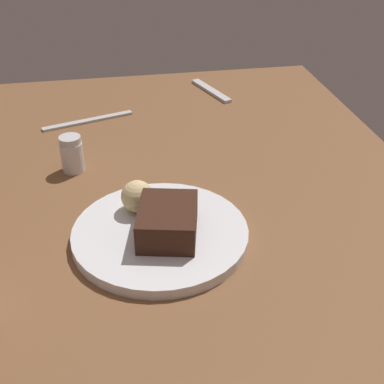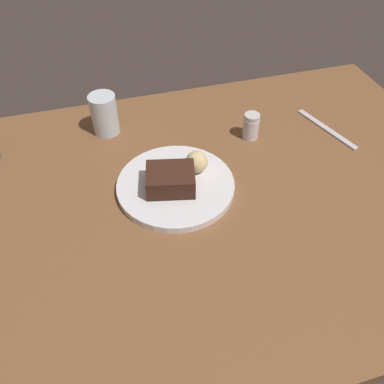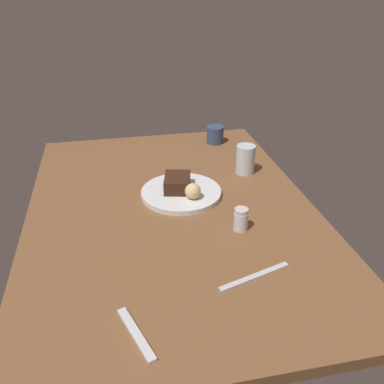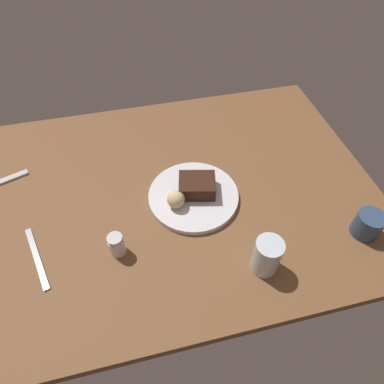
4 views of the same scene
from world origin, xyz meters
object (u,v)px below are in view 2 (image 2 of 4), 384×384
at_px(dessert_plate, 176,186).
at_px(water_glass, 104,114).
at_px(chocolate_cake_slice, 171,179).
at_px(bread_roll, 197,162).
at_px(salt_shaker, 251,126).
at_px(butter_knife, 327,129).

distance_m(dessert_plate, water_glass, 0.27).
distance_m(chocolate_cake_slice, bread_roll, 0.08).
bearing_deg(dessert_plate, salt_shaker, -150.59).
xyz_separation_m(bread_roll, salt_shaker, (-0.17, -0.10, -0.01)).
height_order(water_glass, butter_knife, water_glass).
relative_size(chocolate_cake_slice, water_glass, 1.00).
bearing_deg(bread_roll, butter_knife, -168.88).
bearing_deg(dessert_plate, butter_knife, -166.85).
xyz_separation_m(dessert_plate, water_glass, (0.11, -0.24, 0.04)).
bearing_deg(butter_knife, bread_roll, -95.83).
height_order(dessert_plate, chocolate_cake_slice, chocolate_cake_slice).
height_order(salt_shaker, butter_knife, salt_shaker).
bearing_deg(chocolate_cake_slice, dessert_plate, -142.09).
bearing_deg(chocolate_cake_slice, butter_knife, -166.00).
bearing_deg(salt_shaker, water_glass, -19.88).
distance_m(water_glass, butter_knife, 0.55).
height_order(dessert_plate, salt_shaker, salt_shaker).
height_order(chocolate_cake_slice, water_glass, water_glass).
xyz_separation_m(water_glass, butter_knife, (-0.53, 0.15, -0.05)).
height_order(chocolate_cake_slice, butter_knife, chocolate_cake_slice).
bearing_deg(bread_roll, salt_shaker, -149.41).
height_order(bread_roll, salt_shaker, same).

